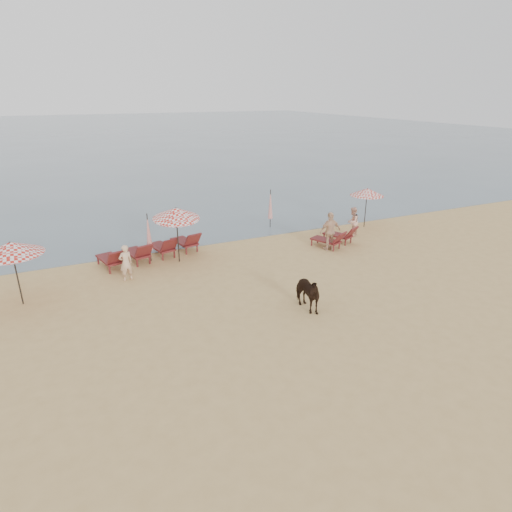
{
  "coord_description": "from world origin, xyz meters",
  "views": [
    {
      "loc": [
        -6.65,
        -9.43,
        7.24
      ],
      "look_at": [
        0.0,
        5.0,
        1.1
      ],
      "focal_mm": 30.0,
      "sensor_mm": 36.0,
      "label": 1
    }
  ],
  "objects": [
    {
      "name": "ground",
      "position": [
        0.0,
        0.0,
        0.0
      ],
      "size": [
        120.0,
        120.0,
        0.0
      ],
      "primitive_type": "plane",
      "color": "tan",
      "rests_on": "ground"
    },
    {
      "name": "sea",
      "position": [
        0.0,
        80.0,
        0.0
      ],
      "size": [
        160.0,
        140.0,
        0.06
      ],
      "primitive_type": "cube",
      "color": "#51606B",
      "rests_on": "ground"
    },
    {
      "name": "lounger_cluster_left",
      "position": [
        -3.33,
        9.21,
        0.49
      ],
      "size": [
        4.75,
        2.89,
        0.7
      ],
      "rotation": [
        0.0,
        0.0,
        0.24
      ],
      "color": "maroon",
      "rests_on": "ground"
    },
    {
      "name": "lounger_cluster_right",
      "position": [
        5.45,
        7.29,
        0.44
      ],
      "size": [
        2.33,
        2.29,
        0.64
      ],
      "rotation": [
        0.0,
        0.0,
        0.42
      ],
      "color": "maroon",
      "rests_on": "ground"
    },
    {
      "name": "umbrella_open_left_a",
      "position": [
        -8.55,
        6.74,
        2.16
      ],
      "size": [
        2.11,
        2.11,
        2.4
      ],
      "rotation": [
        0.0,
        0.0,
        -0.12
      ],
      "color": "black",
      "rests_on": "ground"
    },
    {
      "name": "umbrella_open_left_b",
      "position": [
        -2.26,
        8.43,
        2.27
      ],
      "size": [
        2.05,
        2.09,
        2.62
      ],
      "rotation": [
        0.0,
        0.0,
        0.13
      ],
      "color": "black",
      "rests_on": "ground"
    },
    {
      "name": "umbrella_open_right",
      "position": [
        8.74,
        9.22,
        2.01
      ],
      "size": [
        1.83,
        1.83,
        2.23
      ],
      "rotation": [
        0.0,
        0.0,
        0.07
      ],
      "color": "black",
      "rests_on": "ground"
    },
    {
      "name": "umbrella_closed_left",
      "position": [
        -3.41,
        9.04,
        1.37
      ],
      "size": [
        0.27,
        0.27,
        2.23
      ],
      "rotation": [
        0.0,
        0.0,
        0.07
      ],
      "color": "black",
      "rests_on": "ground"
    },
    {
      "name": "umbrella_closed_right",
      "position": [
        3.83,
        11.38,
        1.34
      ],
      "size": [
        0.26,
        0.26,
        2.17
      ],
      "rotation": [
        0.0,
        0.0,
        0.15
      ],
      "color": "black",
      "rests_on": "ground"
    },
    {
      "name": "cow",
      "position": [
        0.57,
        2.08,
        0.66
      ],
      "size": [
        0.8,
        1.61,
        1.33
      ],
      "primitive_type": "imported",
      "rotation": [
        0.0,
        0.0,
        0.05
      ],
      "color": "black",
      "rests_on": "ground"
    },
    {
      "name": "beachgoer_left",
      "position": [
        -4.73,
        7.33,
        0.76
      ],
      "size": [
        0.62,
        0.48,
        1.51
      ],
      "primitive_type": "imported",
      "rotation": [
        0.0,
        0.0,
        3.38
      ],
      "color": "#D9AD87",
      "rests_on": "ground"
    },
    {
      "name": "beachgoer_right_a",
      "position": [
        7.08,
        8.16,
        0.79
      ],
      "size": [
        0.97,
        0.92,
        1.58
      ],
      "primitive_type": "imported",
      "rotation": [
        0.0,
        0.0,
        3.73
      ],
      "color": "#DCA289",
      "rests_on": "ground"
    },
    {
      "name": "beachgoer_right_b",
      "position": [
        4.79,
        6.86,
        0.95
      ],
      "size": [
        1.13,
        0.5,
        1.89
      ],
      "primitive_type": "imported",
      "rotation": [
        0.0,
        0.0,
        3.1
      ],
      "color": "#D6A885",
      "rests_on": "ground"
    }
  ]
}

